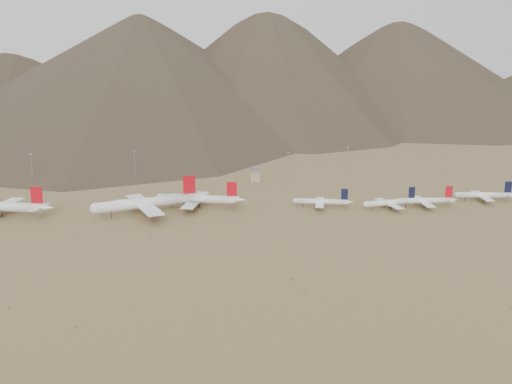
{
  "coord_description": "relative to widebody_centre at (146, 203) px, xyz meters",
  "views": [
    {
      "loc": [
        -12.31,
        -345.9,
        99.22
      ],
      "look_at": [
        22.45,
        30.0,
        11.75
      ],
      "focal_mm": 40.0,
      "sensor_mm": 36.0,
      "label": 1
    }
  ],
  "objects": [
    {
      "name": "ground",
      "position": [
        50.62,
        -21.59,
        -8.06
      ],
      "size": [
        3000.0,
        3000.0,
        0.0
      ],
      "primitive_type": "plane",
      "color": "#97824E",
      "rests_on": "ground"
    },
    {
      "name": "mountain_ridge",
      "position": [
        50.62,
        878.41,
        141.94
      ],
      "size": [
        4400.0,
        1000.0,
        300.0
      ],
      "color": "#493B2B",
      "rests_on": "ground"
    },
    {
      "name": "widebody_centre",
      "position": [
        0.0,
        0.0,
        0.0
      ],
      "size": [
        75.0,
        59.94,
        23.36
      ],
      "rotation": [
        0.0,
        0.0,
        0.36
      ],
      "color": "white",
      "rests_on": "ground"
    },
    {
      "name": "widebody_east",
      "position": [
        33.23,
        14.34,
        -1.56
      ],
      "size": [
        62.39,
        49.1,
        18.85
      ],
      "rotation": [
        0.0,
        0.0,
        -0.23
      ],
      "color": "white",
      "rests_on": "ground"
    },
    {
      "name": "narrowbody_a",
      "position": [
        118.7,
        6.57,
        -3.57
      ],
      "size": [
        41.32,
        30.32,
        13.82
      ],
      "rotation": [
        0.0,
        0.0,
        -0.21
      ],
      "color": "white",
      "rests_on": "ground"
    },
    {
      "name": "narrowbody_b",
      "position": [
        165.02,
        -0.61,
        -3.39
      ],
      "size": [
        43.04,
        31.54,
        14.37
      ],
      "rotation": [
        0.0,
        0.0,
        0.2
      ],
      "color": "white",
      "rests_on": "ground"
    },
    {
      "name": "narrowbody_c",
      "position": [
        190.27,
        1.58,
        -3.29
      ],
      "size": [
        44.51,
        31.81,
        14.68
      ],
      "rotation": [
        0.0,
        0.0,
        -0.02
      ],
      "color": "white",
      "rests_on": "ground"
    },
    {
      "name": "narrowbody_d",
      "position": [
        238.88,
        13.77,
        -3.26
      ],
      "size": [
        44.67,
        32.38,
        14.78
      ],
      "rotation": [
        0.0,
        0.0,
        -0.12
      ],
      "color": "white",
      "rests_on": "ground"
    },
    {
      "name": "control_tower",
      "position": [
        80.62,
        98.41,
        -2.74
      ],
      "size": [
        8.0,
        8.0,
        12.0
      ],
      "color": "tan",
      "rests_on": "ground"
    },
    {
      "name": "mast_far_west",
      "position": [
        -101.21,
        102.31,
        6.15
      ],
      "size": [
        2.0,
        0.6,
        25.7
      ],
      "color": "gray",
      "rests_on": "ground"
    },
    {
      "name": "mast_west",
      "position": [
        -19.88,
        111.74,
        6.15
      ],
      "size": [
        2.0,
        0.6,
        25.7
      ],
      "color": "gray",
      "rests_on": "ground"
    },
    {
      "name": "mast_centre",
      "position": [
        107.36,
        89.99,
        6.15
      ],
      "size": [
        2.0,
        0.6,
        25.7
      ],
      "color": "gray",
      "rests_on": "ground"
    },
    {
      "name": "mast_east",
      "position": [
        164.09,
        117.66,
        6.15
      ],
      "size": [
        2.0,
        0.6,
        25.7
      ],
      "color": "gray",
      "rests_on": "ground"
    },
    {
      "name": "mast_far_east",
      "position": [
        250.25,
        110.56,
        6.15
      ],
      "size": [
        2.0,
        0.6,
        25.7
      ],
      "color": "gray",
      "rests_on": "ground"
    },
    {
      "name": "desert_scrub",
      "position": [
        15.31,
        -95.69,
        -7.76
      ],
      "size": [
        428.87,
        180.64,
        0.71
      ],
      "color": "olive",
      "rests_on": "ground"
    }
  ]
}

